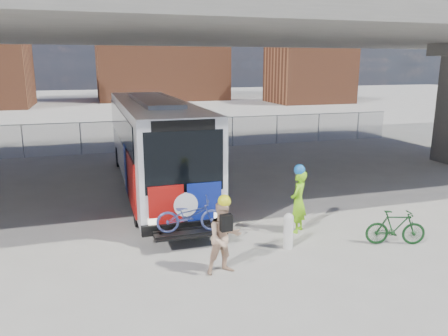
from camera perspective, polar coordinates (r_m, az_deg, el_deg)
name	(u,v)px	position (r m, az deg, el deg)	size (l,w,h in m)	color
ground	(231,213)	(15.10, 0.93, -5.87)	(160.00, 160.00, 0.00)	#9E9991
bus	(154,137)	(18.04, -9.19, 4.05)	(2.67, 12.99, 3.69)	silver
overpass	(200,24)	(18.17, -3.11, 18.30)	(40.00, 16.00, 7.95)	#605E59
chainlink_fence	(169,126)	(26.18, -7.26, 5.46)	(30.00, 0.06, 30.00)	gray
brick_buildings	(129,61)	(62.04, -12.24, 13.48)	(54.00, 22.00, 12.00)	brown
smokestack	(207,15)	(71.39, -2.21, 19.40)	(2.20, 2.20, 25.00)	brown
bollard	(288,230)	(12.26, 8.41, -7.95)	(0.27, 0.27, 1.02)	silver
cyclist_hivis	(298,200)	(13.34, 9.68, -4.10)	(0.82, 0.82, 2.10)	#87E718
cyclist_tan	(224,237)	(10.62, 0.04, -8.96)	(0.94, 0.77, 1.99)	tan
bike_parked	(396,228)	(13.30, 21.51, -7.25)	(0.47, 1.67, 1.00)	#123917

